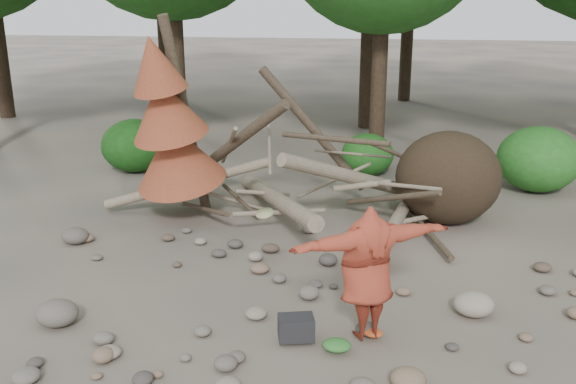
# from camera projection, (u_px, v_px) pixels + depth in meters

# --- Properties ---
(ground) EXTENTS (120.00, 120.00, 0.00)m
(ground) POSITION_uv_depth(u_px,v_px,m) (297.00, 306.00, 10.10)
(ground) COLOR #514C44
(ground) RESTS_ON ground
(deadfall_pile) EXTENTS (8.55, 5.24, 3.30)m
(deadfall_pile) POSITION_uv_depth(u_px,v_px,m) (420.00, 179.00, 13.51)
(deadfall_pile) COLOR #332619
(deadfall_pile) RESTS_ON ground
(dead_conifer) EXTENTS (2.06, 2.16, 4.35)m
(dead_conifer) POSITION_uv_depth(u_px,v_px,m) (170.00, 126.00, 13.10)
(dead_conifer) COLOR #4C3F30
(dead_conifer) RESTS_ON ground
(bush_left) EXTENTS (1.80, 1.80, 1.44)m
(bush_left) POSITION_uv_depth(u_px,v_px,m) (135.00, 145.00, 17.48)
(bush_left) COLOR #194F15
(bush_left) RESTS_ON ground
(bush_mid) EXTENTS (1.40, 1.40, 1.12)m
(bush_mid) POSITION_uv_depth(u_px,v_px,m) (367.00, 154.00, 17.17)
(bush_mid) COLOR #22641C
(bush_mid) RESTS_ON ground
(bush_right) EXTENTS (2.00, 2.00, 1.60)m
(bush_right) POSITION_uv_depth(u_px,v_px,m) (539.00, 159.00, 15.73)
(bush_right) COLOR #2B7624
(bush_right) RESTS_ON ground
(frisbee_thrower) EXTENTS (2.79, 1.76, 1.94)m
(frisbee_thrower) POSITION_uv_depth(u_px,v_px,m) (367.00, 272.00, 8.80)
(frisbee_thrower) COLOR #983422
(frisbee_thrower) RESTS_ON ground
(backpack) EXTENTS (0.56, 0.45, 0.33)m
(backpack) POSITION_uv_depth(u_px,v_px,m) (296.00, 331.00, 9.01)
(backpack) COLOR black
(backpack) RESTS_ON ground
(cloth_green) EXTENTS (0.40, 0.33, 0.15)m
(cloth_green) POSITION_uv_depth(u_px,v_px,m) (337.00, 348.00, 8.76)
(cloth_green) COLOR #30702D
(cloth_green) RESTS_ON ground
(cloth_orange) EXTENTS (0.27, 0.22, 0.10)m
(cloth_orange) POSITION_uv_depth(u_px,v_px,m) (373.00, 336.00, 9.12)
(cloth_orange) COLOR #B24A1E
(cloth_orange) RESTS_ON ground
(boulder_front_left) EXTENTS (0.64, 0.58, 0.38)m
(boulder_front_left) POSITION_uv_depth(u_px,v_px,m) (57.00, 313.00, 9.47)
(boulder_front_left) COLOR #645C53
(boulder_front_left) RESTS_ON ground
(boulder_front_right) EXTENTS (0.45, 0.41, 0.27)m
(boulder_front_right) POSITION_uv_depth(u_px,v_px,m) (408.00, 379.00, 7.96)
(boulder_front_right) COLOR #7C664D
(boulder_front_right) RESTS_ON ground
(boulder_mid_right) EXTENTS (0.62, 0.55, 0.37)m
(boulder_mid_right) POSITION_uv_depth(u_px,v_px,m) (474.00, 304.00, 9.76)
(boulder_mid_right) COLOR gray
(boulder_mid_right) RESTS_ON ground
(boulder_mid_left) EXTENTS (0.54, 0.48, 0.32)m
(boulder_mid_left) POSITION_uv_depth(u_px,v_px,m) (75.00, 236.00, 12.55)
(boulder_mid_left) COLOR #5A534C
(boulder_mid_left) RESTS_ON ground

